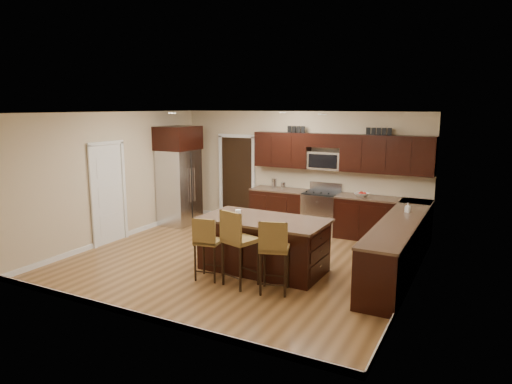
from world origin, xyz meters
The scene contains 23 objects.
floor centered at (0.00, 0.00, 0.00)m, with size 6.00×6.00×0.00m, color olive.
ceiling centered at (0.00, 0.00, 2.70)m, with size 6.00×6.00×0.00m, color silver.
wall_back centered at (0.00, 2.75, 1.35)m, with size 6.00×6.00×0.00m, color #C9B591.
wall_left centered at (-3.00, 0.00, 1.35)m, with size 5.50×5.50×0.00m, color #C9B591.
wall_right centered at (3.00, 0.00, 1.35)m, with size 5.50×5.50×0.00m, color #C9B591.
base_cabinets centered at (1.90, 1.45, 0.46)m, with size 4.02×3.96×0.92m.
upper_cabinets centered at (1.04, 2.58, 1.84)m, with size 4.00×0.33×0.80m.
range centered at (0.68, 2.45, 0.47)m, with size 0.76×0.64×1.11m.
microwave centered at (0.68, 2.60, 1.62)m, with size 0.76×0.31×0.40m, color silver.
doorway centered at (-1.65, 2.73, 1.03)m, with size 0.85×0.03×2.06m, color black.
pantry_door centered at (-2.98, -0.30, 1.02)m, with size 0.03×0.80×2.04m, color white.
letter_decor centered at (0.90, 2.58, 2.29)m, with size 2.20×0.03×0.15m, color black, non-canonical shape.
island centered at (0.59, -0.29, 0.43)m, with size 2.20×1.18×0.92m.
stool_left centered at (-0.01, -1.13, 0.66)m, with size 0.46×0.46×1.05m.
stool_mid centered at (0.56, -1.14, 0.77)m, with size 0.57×0.57×1.23m.
stool_right centered at (1.19, -1.13, 0.72)m, with size 0.54×0.54×1.15m.
refrigerator centered at (-2.62, 1.63, 1.21)m, with size 0.79×0.96×2.35m.
floor_mat centered at (0.36, 1.27, 0.01)m, with size 0.96×0.64×0.01m, color brown.
fruit_bowl centered at (1.58, 2.45, 0.96)m, with size 0.31×0.31×0.07m, color silver.
soap_bottle centered at (2.70, 1.33, 1.01)m, with size 0.08×0.08×0.17m, color #B2B2B2.
canister_tall centered at (-0.49, 2.45, 1.03)m, with size 0.12×0.12×0.22m, color silver.
canister_short centered at (-0.26, 2.45, 1.00)m, with size 0.11×0.11×0.16m, color silver.
island_jar centered at (0.09, -0.29, 0.97)m, with size 0.10×0.10×0.10m, color white.
Camera 1 is at (3.97, -7.07, 2.81)m, focal length 32.00 mm.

